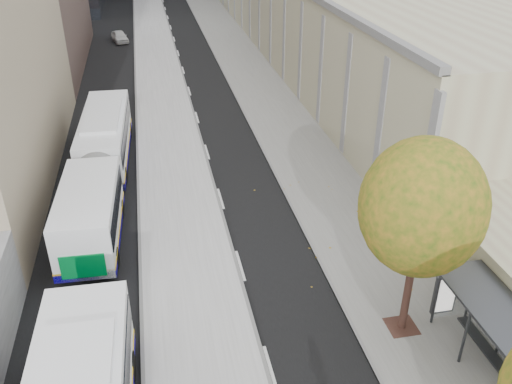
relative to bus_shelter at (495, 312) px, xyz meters
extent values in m
cube|color=#A4A4A4|center=(-9.56, 24.04, -2.11)|extent=(4.25, 150.00, 0.15)
cube|color=slate|center=(-1.56, 24.04, -2.15)|extent=(4.75, 150.00, 0.08)
cube|color=#383A3F|center=(-0.19, 0.04, 0.37)|extent=(1.90, 4.40, 0.10)
cylinder|color=#383A3F|center=(-0.89, -1.96, -0.91)|extent=(0.10, 0.10, 2.40)
cube|color=silver|center=(0.53, 0.04, -0.86)|extent=(0.04, 4.00, 2.10)
cylinder|color=#321F18|center=(-2.09, 2.04, -0.49)|extent=(0.28, 0.28, 3.24)
sphere|color=#205211|center=(-2.09, 2.04, 3.08)|extent=(4.20, 4.20, 4.20)
cube|color=white|center=(-13.48, 15.32, -0.78)|extent=(3.10, 17.04, 2.83)
cube|color=black|center=(-13.48, 15.32, -0.26)|extent=(3.14, 16.37, 0.98)
cube|color=#006B2C|center=(-13.48, 6.87, -1.11)|extent=(1.79, 0.13, 1.09)
imported|color=white|center=(-13.13, 48.86, -1.60)|extent=(2.12, 3.69, 1.18)
camera|label=1|loc=(-10.46, -11.80, 12.16)|focal=38.00mm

